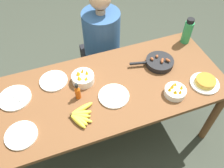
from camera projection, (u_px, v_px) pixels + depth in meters
ground_plane at (112, 133)px, 2.53m from camera, size 14.00×14.00×0.00m
dining_table at (112, 94)px, 2.00m from camera, size 1.88×0.83×0.78m
banana_bunch at (80, 116)px, 1.73m from camera, size 0.21×0.22×0.04m
skillet at (159, 62)px, 2.07m from camera, size 0.38×0.24×0.08m
frittata_plate_center at (205, 82)px, 1.93m from camera, size 0.24×0.24×0.06m
empty_plate_near_front at (54, 81)px, 1.96m from camera, size 0.23×0.23×0.02m
empty_plate_far_left at (21, 135)px, 1.64m from camera, size 0.23×0.23×0.02m
empty_plate_far_right at (15, 98)px, 1.84m from camera, size 0.25×0.25×0.02m
empty_plate_mid_edge at (114, 96)px, 1.85m from camera, size 0.24×0.24×0.02m
fruit_bowl_mango at (83, 78)px, 1.93m from camera, size 0.18×0.18×0.12m
fruit_bowl_citrus at (175, 91)px, 1.85m from camera, size 0.17×0.17×0.11m
water_bottle at (187, 31)px, 2.19m from camera, size 0.08×0.08×0.26m
hot_sauce_bottle at (78, 92)px, 1.80m from camera, size 0.04×0.04×0.16m
person_figure at (102, 52)px, 2.58m from camera, size 0.41×0.41×1.26m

